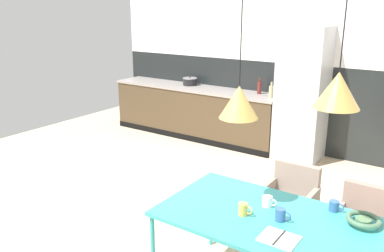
# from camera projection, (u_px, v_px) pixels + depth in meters

# --- Properties ---
(ground_plane) EXTENTS (8.96, 8.96, 0.00)m
(ground_plane) POSITION_uv_depth(u_px,v_px,m) (174.00, 234.00, 4.19)
(ground_plane) COLOR #C7B08C
(back_wall_splashback_dark) EXTENTS (6.89, 0.12, 1.41)m
(back_wall_splashback_dark) POSITION_uv_depth(u_px,v_px,m) (294.00, 107.00, 6.54)
(back_wall_splashback_dark) COLOR black
(back_wall_splashback_dark) RESTS_ON ground
(back_wall_panel_upper) EXTENTS (6.89, 0.12, 1.41)m
(back_wall_panel_upper) POSITION_uv_depth(u_px,v_px,m) (301.00, 17.00, 6.14)
(back_wall_panel_upper) COLOR white
(back_wall_panel_upper) RESTS_ON back_wall_splashback_dark
(kitchen_counter) EXTENTS (3.21, 0.63, 0.91)m
(kitchen_counter) POSITION_uv_depth(u_px,v_px,m) (195.00, 112.00, 7.26)
(kitchen_counter) COLOR #493926
(kitchen_counter) RESTS_ON ground
(refrigerator_column) EXTENTS (0.68, 0.60, 2.01)m
(refrigerator_column) POSITION_uv_depth(u_px,v_px,m) (302.00, 95.00, 6.04)
(refrigerator_column) COLOR #ADAFB2
(refrigerator_column) RESTS_ON ground
(dining_table) EXTENTS (1.76, 0.96, 0.75)m
(dining_table) POSITION_uv_depth(u_px,v_px,m) (276.00, 224.00, 3.01)
(dining_table) COLOR teal
(dining_table) RESTS_ON ground
(armchair_far_side) EXTENTS (0.50, 0.48, 0.78)m
(armchair_far_side) POSITION_uv_depth(u_px,v_px,m) (365.00, 220.00, 3.49)
(armchair_far_side) COLOR gray
(armchair_far_side) RESTS_ON ground
(armchair_by_stool) EXTENTS (0.50, 0.48, 0.78)m
(armchair_by_stool) POSITION_uv_depth(u_px,v_px,m) (291.00, 193.00, 3.96)
(armchair_by_stool) COLOR gray
(armchair_by_stool) RESTS_ON ground
(fruit_bowl) EXTENTS (0.24, 0.24, 0.06)m
(fruit_bowl) POSITION_uv_depth(u_px,v_px,m) (363.00, 220.00, 2.90)
(fruit_bowl) COLOR #4C704C
(fruit_bowl) RESTS_ON dining_table
(open_book) EXTENTS (0.25, 0.21, 0.02)m
(open_book) POSITION_uv_depth(u_px,v_px,m) (279.00, 239.00, 2.73)
(open_book) COLOR white
(open_book) RESTS_ON dining_table
(mug_white_ceramic) EXTENTS (0.12, 0.08, 0.09)m
(mug_white_ceramic) POSITION_uv_depth(u_px,v_px,m) (268.00, 202.00, 3.17)
(mug_white_ceramic) COLOR white
(mug_white_ceramic) RESTS_ON dining_table
(mug_short_terracotta) EXTENTS (0.12, 0.07, 0.10)m
(mug_short_terracotta) POSITION_uv_depth(u_px,v_px,m) (244.00, 209.00, 3.04)
(mug_short_terracotta) COLOR gold
(mug_short_terracotta) RESTS_ON dining_table
(mug_dark_espresso) EXTENTS (0.12, 0.08, 0.08)m
(mug_dark_espresso) POSITION_uv_depth(u_px,v_px,m) (334.00, 206.00, 3.10)
(mug_dark_espresso) COLOR #335B93
(mug_dark_espresso) RESTS_ON dining_table
(mug_tall_blue) EXTENTS (0.12, 0.08, 0.10)m
(mug_tall_blue) POSITION_uv_depth(u_px,v_px,m) (281.00, 215.00, 2.96)
(mug_tall_blue) COLOR #335B93
(mug_tall_blue) RESTS_ON dining_table
(cooking_pot) EXTENTS (0.26, 0.26, 0.16)m
(cooking_pot) POSITION_uv_depth(u_px,v_px,m) (190.00, 81.00, 7.28)
(cooking_pot) COLOR black
(cooking_pot) RESTS_ON kitchen_counter
(bottle_vinegar_dark) EXTENTS (0.07, 0.07, 0.25)m
(bottle_vinegar_dark) POSITION_uv_depth(u_px,v_px,m) (271.00, 91.00, 6.25)
(bottle_vinegar_dark) COLOR tan
(bottle_vinegar_dark) RESTS_ON kitchen_counter
(bottle_spice_small) EXTENTS (0.07, 0.07, 0.27)m
(bottle_spice_small) POSITION_uv_depth(u_px,v_px,m) (259.00, 87.00, 6.53)
(bottle_spice_small) COLOR maroon
(bottle_spice_small) RESTS_ON kitchen_counter
(pendant_lamp_over_table_near) EXTENTS (0.29, 0.29, 1.30)m
(pendant_lamp_over_table_near) POSITION_uv_depth(u_px,v_px,m) (239.00, 102.00, 2.95)
(pendant_lamp_over_table_near) COLOR black
(pendant_lamp_over_table_far) EXTENTS (0.29, 0.29, 1.11)m
(pendant_lamp_over_table_far) POSITION_uv_depth(u_px,v_px,m) (338.00, 90.00, 2.48)
(pendant_lamp_over_table_far) COLOR black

